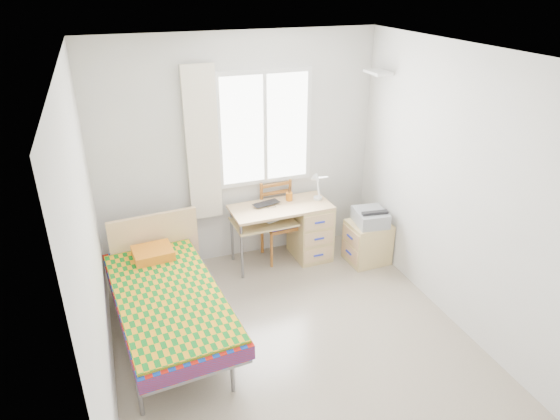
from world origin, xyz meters
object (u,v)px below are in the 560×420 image
object	(u,v)px
chair	(280,217)
printer	(370,217)
bed	(167,296)
cabinet	(367,242)
desk	(305,227)

from	to	relation	value
chair	printer	size ratio (longest dim) A/B	2.16
bed	cabinet	world-z (taller)	bed
chair	cabinet	size ratio (longest dim) A/B	1.85
bed	desk	bearing A→B (deg)	21.57
chair	bed	bearing A→B (deg)	-149.77
chair	printer	bearing A→B (deg)	-31.36
chair	desk	bearing A→B (deg)	-29.94
bed	desk	world-z (taller)	bed
bed	desk	size ratio (longest dim) A/B	1.75
bed	cabinet	distance (m)	2.46
bed	desk	xyz separation A→B (m)	(1.73, 0.88, -0.02)
printer	chair	bearing A→B (deg)	159.46
desk	printer	bearing A→B (deg)	-29.65
desk	bed	bearing A→B (deg)	-155.00
bed	chair	world-z (taller)	chair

